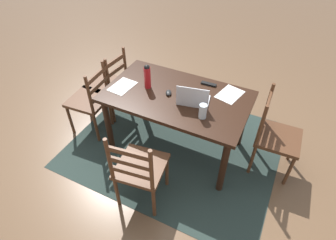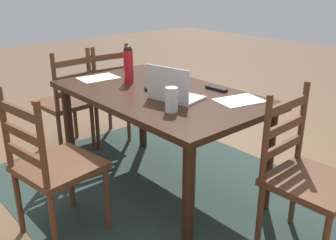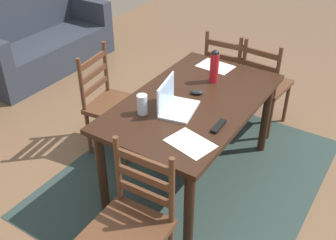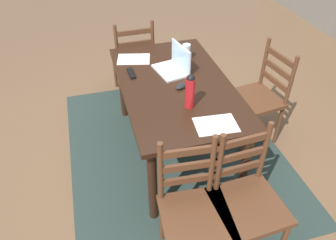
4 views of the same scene
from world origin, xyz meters
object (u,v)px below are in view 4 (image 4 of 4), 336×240
Objects in this scene: chair_right_far at (246,200)px; tv_remote at (131,73)px; dining_table at (175,93)px; chair_left_near at (133,59)px; drinking_glass at (186,52)px; water_bottle at (190,91)px; laptop at (175,64)px; computer_mouse at (181,86)px; chair_right_near at (195,212)px; chair_far_head at (258,97)px.

tv_remote is at bearing -158.57° from chair_right_far.
chair_left_near reaches higher than dining_table.
drinking_glass reaches higher than tv_remote.
dining_table is 0.42m from water_bottle.
chair_left_near is 2.65× the size of laptop.
computer_mouse is at bearing -22.83° from drinking_glass.
chair_right_far is 1.03m from computer_mouse.
chair_right_near is at bearing -36.41° from computer_mouse.
computer_mouse is at bearing -83.41° from chair_far_head.
computer_mouse is (0.09, 0.02, 0.12)m from dining_table.
chair_left_near is at bearing 77.34° from tv_remote.
drinking_glass is at bearing 178.59° from chair_right_far.
water_bottle is (0.35, -0.81, 0.44)m from chair_far_head.
laptop is 0.55m from water_bottle.
chair_far_head is at bearing 43.64° from chair_left_near.
chair_far_head is 1.21m from tv_remote.
drinking_glass is at bearing 29.63° from chair_left_near.
tv_remote is (-0.58, -0.34, -0.13)m from water_bottle.
water_bottle reaches higher than chair_right_near.
computer_mouse is at bearing 177.06° from water_bottle.
water_bottle is 1.86× the size of drinking_glass.
water_bottle is at bearing -166.58° from chair_right_far.
dining_table is 0.42m from tv_remote.
chair_right_near is at bearing -15.30° from drinking_glass.
water_bottle is (0.34, 0.01, 0.24)m from dining_table.
tv_remote is at bearing -149.86° from water_bottle.
chair_far_head reaches higher than drinking_glass.
drinking_glass is (-1.42, 0.39, 0.37)m from chair_right_near.
chair_far_head is at bearing 148.70° from chair_right_far.
drinking_glass is (-0.37, 0.21, 0.17)m from dining_table.
laptop is 0.39m from tv_remote.
chair_right_near reaches higher than dining_table.
water_bottle is at bearing -4.77° from laptop.
drinking_glass is at bearing -120.70° from chair_far_head.
computer_mouse is 0.59× the size of tv_remote.
computer_mouse is (1.14, 0.20, 0.32)m from chair_left_near.
chair_left_near is at bearing -172.42° from water_bottle.
chair_left_near is at bearing -170.43° from chair_right_far.
tv_remote is at bearing -10.40° from chair_left_near.
dining_table is at bearing -30.01° from drinking_glass.
chair_left_near reaches higher than computer_mouse.
chair_right_far is at bearing 13.42° from water_bottle.
chair_right_near is 6.41× the size of drinking_glass.
laptop reaches higher than chair_right_near.
chair_left_near is at bearing -150.37° from drinking_glass.
chair_right_near is 1.32m from laptop.
tv_remote is (-1.29, -0.15, 0.31)m from chair_right_near.
chair_left_near is 0.89m from tv_remote.
chair_right_near is 1.03m from computer_mouse.
laptop reaches higher than tv_remote.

